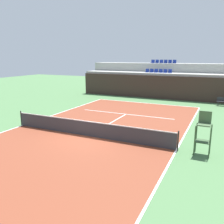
# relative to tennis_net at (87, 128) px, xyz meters

# --- Properties ---
(ground_plane) EXTENTS (80.00, 80.00, 0.00)m
(ground_plane) POSITION_rel_tennis_net_xyz_m (0.00, 0.00, -0.51)
(ground_plane) COLOR #477042
(court_surface) EXTENTS (11.00, 24.00, 0.01)m
(court_surface) POSITION_rel_tennis_net_xyz_m (0.00, 0.00, -0.50)
(court_surface) COLOR brown
(court_surface) RESTS_ON ground_plane
(baseline_far) EXTENTS (11.00, 0.10, 0.00)m
(baseline_far) POSITION_rel_tennis_net_xyz_m (0.00, 11.95, -0.50)
(baseline_far) COLOR white
(baseline_far) RESTS_ON court_surface
(sideline_left) EXTENTS (0.10, 24.00, 0.00)m
(sideline_left) POSITION_rel_tennis_net_xyz_m (-5.45, 0.00, -0.50)
(sideline_left) COLOR white
(sideline_left) RESTS_ON court_surface
(sideline_right) EXTENTS (0.10, 24.00, 0.00)m
(sideline_right) POSITION_rel_tennis_net_xyz_m (5.45, 0.00, -0.50)
(sideline_right) COLOR white
(sideline_right) RESTS_ON court_surface
(service_line_far) EXTENTS (8.26, 0.10, 0.00)m
(service_line_far) POSITION_rel_tennis_net_xyz_m (0.00, 6.40, -0.50)
(service_line_far) COLOR white
(service_line_far) RESTS_ON court_surface
(centre_service_line) EXTENTS (0.10, 6.40, 0.00)m
(centre_service_line) POSITION_rel_tennis_net_xyz_m (0.00, 3.20, -0.50)
(centre_service_line) COLOR white
(centre_service_line) RESTS_ON court_surface
(back_wall) EXTENTS (18.77, 0.30, 2.69)m
(back_wall) POSITION_rel_tennis_net_xyz_m (0.00, 15.31, 0.83)
(back_wall) COLOR #33231E
(back_wall) RESTS_ON ground_plane
(stands_tier_lower) EXTENTS (18.77, 2.40, 2.94)m
(stands_tier_lower) POSITION_rel_tennis_net_xyz_m (0.00, 16.66, 0.96)
(stands_tier_lower) COLOR #9E9E99
(stands_tier_lower) RESTS_ON ground_plane
(stands_tier_upper) EXTENTS (18.77, 2.40, 4.01)m
(stands_tier_upper) POSITION_rel_tennis_net_xyz_m (0.00, 19.06, 1.50)
(stands_tier_upper) COLOR #9E9E99
(stands_tier_upper) RESTS_ON ground_plane
(seating_row_lower) EXTENTS (3.25, 0.44, 0.44)m
(seating_row_lower) POSITION_rel_tennis_net_xyz_m (0.00, 16.76, 2.56)
(seating_row_lower) COLOR navy
(seating_row_lower) RESTS_ON stands_tier_lower
(seating_row_upper) EXTENTS (3.25, 0.44, 0.44)m
(seating_row_upper) POSITION_rel_tennis_net_xyz_m (0.00, 19.16, 3.63)
(seating_row_upper) COLOR navy
(seating_row_upper) RESTS_ON stands_tier_upper
(tennis_net) EXTENTS (11.08, 0.08, 1.07)m
(tennis_net) POSITION_rel_tennis_net_xyz_m (0.00, 0.00, 0.00)
(tennis_net) COLOR black
(tennis_net) RESTS_ON court_surface
(umpire_chair) EXTENTS (0.76, 0.66, 2.20)m
(umpire_chair) POSITION_rel_tennis_net_xyz_m (6.70, 0.06, 0.68)
(umpire_chair) COLOR #334C2D
(umpire_chair) RESTS_ON ground_plane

